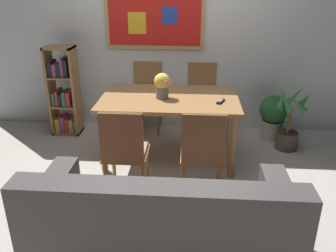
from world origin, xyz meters
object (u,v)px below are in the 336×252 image
dining_chair_near_right (203,149)px  potted_ivy (273,116)px  leather_couch (162,230)px  flower_vase (162,84)px  dining_chair_far_right (202,92)px  potted_palm (289,125)px  dining_table (170,105)px  tv_remote (221,101)px  dining_chair_near_left (124,148)px  bookshelf (64,95)px  dining_chair_far_left (147,91)px

dining_chair_near_right → potted_ivy: dining_chair_near_right is taller
leather_couch → flower_vase: size_ratio=6.55×
flower_vase → dining_chair_far_right: bearing=63.2°
potted_palm → flower_vase: (-1.49, -0.35, 0.58)m
dining_chair_near_right → potted_ivy: (0.94, 1.48, -0.23)m
dining_chair_near_right → potted_palm: dining_chair_near_right is taller
dining_chair_far_right → potted_ivy: (0.92, -0.23, -0.23)m
dining_table → tv_remote: tv_remote is taller
dining_chair_near_right → dining_chair_far_right: 1.71m
dining_chair_near_left → flower_vase: bearing=72.3°
potted_ivy → dining_chair_near_right: bearing=-122.3°
tv_remote → dining_table: bearing=166.5°
dining_chair_far_right → bookshelf: size_ratio=0.78×
dining_chair_far_left → tv_remote: 1.34m
dining_chair_near_right → dining_chair_far_left: size_ratio=1.00×
potted_ivy → tv_remote: size_ratio=3.55×
dining_chair_far_right → leather_couch: dining_chair_far_right is taller
potted_palm → leather_couch: bearing=-123.8°
flower_vase → potted_ivy: bearing=25.5°
potted_ivy → potted_palm: size_ratio=0.72×
dining_table → tv_remote: 0.57m
tv_remote → dining_chair_near_right: bearing=-104.7°
dining_chair_far_left → dining_chair_far_right: bearing=1.1°
bookshelf → flower_vase: (1.35, -0.64, 0.35)m
dining_table → potted_palm: (1.42, 0.32, -0.34)m
dining_chair_far_right → flower_vase: (-0.44, -0.88, 0.35)m
dining_chair_near_left → potted_ivy: (1.64, 1.50, -0.23)m
leather_couch → dining_chair_far_right: bearing=83.2°
leather_couch → dining_chair_near_left: bearing=116.7°
dining_chair_near_right → flower_vase: (-0.43, 0.83, 0.35)m
dining_table → flower_vase: bearing=-158.2°
bookshelf → flower_vase: 1.53m
leather_couch → bookshelf: 2.76m
bookshelf → dining_chair_near_left: bearing=-54.1°
dining_chair_near_left → bookshelf: 1.84m
bookshelf → leather_couch: bearing=-57.1°
dining_chair_near_right → leather_couch: (-0.29, -0.84, -0.23)m
dining_chair_near_left → leather_couch: bearing=-63.3°
tv_remote → leather_couch: bearing=-107.1°
potted_palm → tv_remote: size_ratio=4.92×
dining_table → bookshelf: size_ratio=1.30×
dining_chair_near_right → bookshelf: 2.31m
dining_chair_far_left → bookshelf: bookshelf is taller
dining_chair_near_left → potted_ivy: dining_chair_near_left is taller
dining_chair_near_left → dining_chair_near_right: bearing=1.9°
leather_couch → potted_palm: leather_couch is taller
dining_chair_far_right → dining_chair_near_left: 1.87m
dining_chair_near_left → tv_remote: dining_chair_near_left is taller
bookshelf → dining_table: bearing=-23.0°
dining_table → dining_chair_far_right: (0.37, 0.85, -0.11)m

